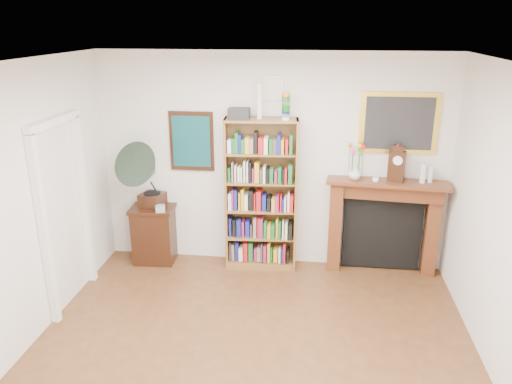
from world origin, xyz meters
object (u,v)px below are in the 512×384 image
gramophone (146,171)px  flower_vase (355,173)px  bookshelf (261,187)px  fireplace (384,217)px  cd_stack (160,208)px  teacup (376,180)px  bottle_right (430,175)px  mantel_clock (397,164)px  side_cabinet (154,234)px  bottle_left (423,173)px

gramophone → flower_vase: 2.64m
bookshelf → fireplace: size_ratio=1.52×
bookshelf → gramophone: 1.48m
gramophone → cd_stack: (0.16, -0.02, -0.49)m
teacup → bottle_right: bottle_right is taller
fireplace → flower_vase: bearing=-169.8°
mantel_clock → bottle_right: mantel_clock is taller
bottle_right → cd_stack: bearing=-176.8°
bookshelf → teacup: size_ratio=28.18×
gramophone → mantel_clock: size_ratio=2.11×
side_cabinet → fireplace: fireplace is taller
cd_stack → teacup: bearing=2.2°
bookshelf → mantel_clock: size_ratio=5.13×
bookshelf → flower_vase: 1.20m
side_cabinet → cd_stack: 0.48m
bookshelf → side_cabinet: bearing=177.3°
teacup → bottle_left: 0.57m
gramophone → bottle_right: gramophone is taller
bookshelf → side_cabinet: size_ratio=2.93×
cd_stack → bookshelf: bearing=7.4°
teacup → flower_vase: bearing=157.6°
bookshelf → mantel_clock: 1.71m
bookshelf → gramophone: bookshelf is taller
bookshelf → fireplace: 1.62m
side_cabinet → fireplace: size_ratio=0.52×
bookshelf → flower_vase: bookshelf is taller
side_cabinet → teacup: bearing=-3.4°
side_cabinet → bottle_right: size_ratio=3.92×
bookshelf → bottle_right: 2.10m
cd_stack → bottle_left: size_ratio=0.50×
side_cabinet → cd_stack: (0.15, -0.12, 0.43)m
cd_stack → teacup: (2.72, 0.11, 0.46)m
side_cabinet → gramophone: bearing=-96.5°
mantel_clock → bottle_left: (0.32, -0.02, -0.10)m
flower_vase → mantel_clock: bearing=-3.4°
bookshelf → cd_stack: (-1.30, -0.17, -0.29)m
bookshelf → bottle_left: bookshelf is taller
side_cabinet → flower_vase: 2.79m
bookshelf → side_cabinet: 1.62m
flower_vase → bottle_left: size_ratio=0.70×
cd_stack → bottle_right: (3.38, 0.19, 0.53)m
gramophone → mantel_clock: gramophone is taller
side_cabinet → bottle_left: size_ratio=3.27×
teacup → bookshelf: bearing=177.5°
flower_vase → bottle_right: bearing=-1.0°
bookshelf → gramophone: size_ratio=2.43×
side_cabinet → bottle_right: 3.66m
fireplace → flower_vase: size_ratio=8.96×
gramophone → teacup: bearing=15.6°
bottle_left → side_cabinet: bearing=-179.4°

